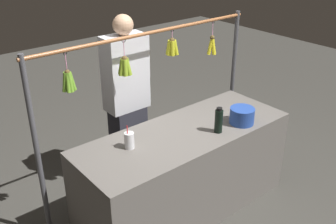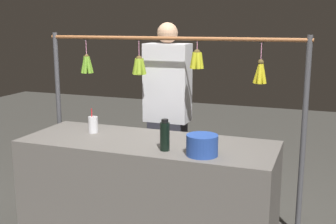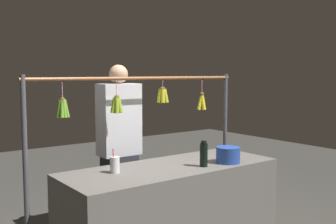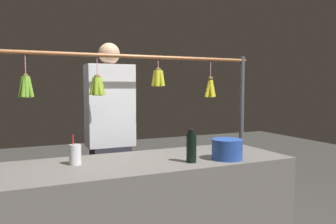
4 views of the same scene
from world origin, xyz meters
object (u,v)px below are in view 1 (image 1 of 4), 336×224
water_bottle (219,121)px  vendor_person (127,105)px  blue_bucket (242,116)px  drink_cup (129,140)px

water_bottle → vendor_person: 0.98m
water_bottle → vendor_person: bearing=-70.7°
blue_bucket → vendor_person: size_ratio=0.13×
drink_cup → vendor_person: bearing=-122.7°
drink_cup → vendor_person: size_ratio=0.12×
water_bottle → blue_bucket: 0.29m
blue_bucket → drink_cup: bearing=-15.6°
water_bottle → blue_bucket: water_bottle is taller
water_bottle → drink_cup: 0.79m
water_bottle → drink_cup: bearing=-19.8°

